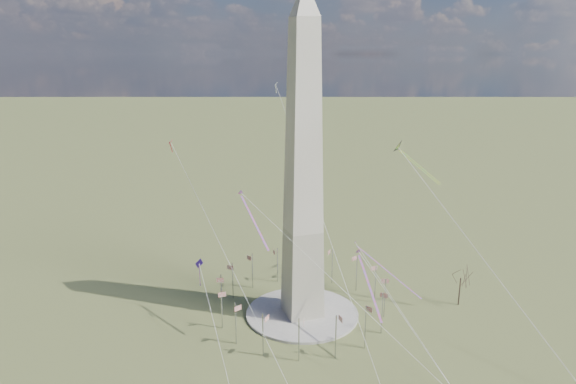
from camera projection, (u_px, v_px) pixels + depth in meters
name	position (u px, v px, depth m)	size (l,w,h in m)	color
ground	(302.00, 314.00, 164.75)	(2000.00, 2000.00, 0.00)	#515F2F
plaza	(302.00, 313.00, 164.64)	(36.00, 36.00, 0.80)	#ACA49D
washington_monument	(303.00, 169.00, 152.28)	(15.56, 15.56, 100.00)	#B3A596
flagpole_ring	(302.00, 294.00, 162.86)	(54.40, 54.40, 13.00)	#AFB2B5
tree_near	(461.00, 276.00, 168.56)	(8.25, 8.25, 14.44)	#4E3A2F
kite_delta_black	(401.00, 149.00, 178.07)	(14.44, 15.76, 14.34)	black
kite_diamond_purple	(199.00, 266.00, 155.09)	(2.05, 3.07, 9.34)	navy
kite_streamer_left	(366.00, 276.00, 143.87)	(3.47, 19.69, 13.53)	#F82734
kite_streamer_mid	(250.00, 213.00, 146.51)	(4.27, 18.68, 12.89)	#F82734
kite_streamer_right	(377.00, 262.00, 173.97)	(17.73, 18.83, 16.79)	#F82734
kite_small_red	(171.00, 143.00, 179.06)	(1.57, 2.26, 4.72)	#F41C3B
kite_small_white	(276.00, 85.00, 190.58)	(1.26, 1.90, 4.08)	silver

